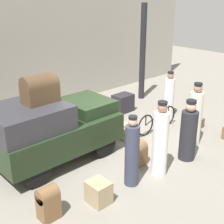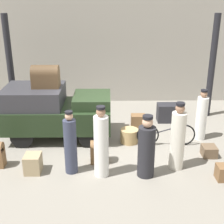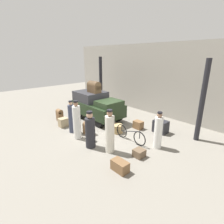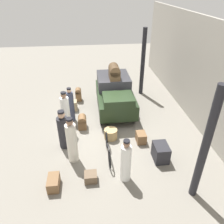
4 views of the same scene
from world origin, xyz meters
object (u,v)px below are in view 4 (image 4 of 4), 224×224
at_px(truck, 115,94).
at_px(trunk_on_truck_roof, 114,72).
at_px(bicycle, 108,149).
at_px(porter_with_bicycle, 72,142).
at_px(porter_lifting_near_truck, 66,113).
at_px(trunk_large_brown, 91,177).
at_px(conductor_in_dark_uniform, 71,106).
at_px(suitcase_small_leather, 141,137).
at_px(trunk_barrel_dark, 82,122).
at_px(porter_standing_middle, 126,162).
at_px(suitcase_tan_flat, 161,152).
at_px(trunk_umber_medium, 73,106).
at_px(suitcase_black_upright, 78,94).
at_px(porter_carrying_trunk, 63,131).
at_px(wicker_basket, 111,134).
at_px(trunk_wicker_pale, 54,183).

xyz_separation_m(truck, trunk_on_truck_roof, (-0.22, 0.00, 1.06)).
distance_m(bicycle, porter_with_bicycle, 1.36).
relative_size(porter_lifting_near_truck, trunk_large_brown, 4.45).
distance_m(conductor_in_dark_uniform, porter_lifting_near_truck, 0.79).
xyz_separation_m(suitcase_small_leather, trunk_barrel_dark, (-1.27, -2.36, 0.11)).
bearing_deg(bicycle, porter_standing_middle, 21.72).
relative_size(suitcase_tan_flat, trunk_umber_medium, 1.43).
relative_size(suitcase_tan_flat, trunk_barrel_dark, 1.12).
height_order(suitcase_black_upright, trunk_on_truck_roof, trunk_on_truck_roof).
relative_size(porter_carrying_trunk, trunk_umber_medium, 3.32).
bearing_deg(porter_carrying_trunk, trunk_large_brown, 26.77).
height_order(suitcase_tan_flat, trunk_barrel_dark, suitcase_tan_flat).
relative_size(bicycle, conductor_in_dark_uniform, 1.06).
xyz_separation_m(truck, trunk_umber_medium, (-0.27, -2.12, -0.66)).
relative_size(wicker_basket, trunk_umber_medium, 1.12).
relative_size(conductor_in_dark_uniform, suitcase_small_leather, 3.43).
height_order(bicycle, conductor_in_dark_uniform, conductor_in_dark_uniform).
bearing_deg(truck, conductor_in_dark_uniform, -71.60).
bearing_deg(bicycle, trunk_barrel_dark, -154.20).
xyz_separation_m(suitcase_black_upright, trunk_on_truck_roof, (1.06, 1.83, 1.59)).
distance_m(bicycle, porter_standing_middle, 1.30).
xyz_separation_m(bicycle, trunk_large_brown, (1.10, -0.68, -0.19)).
bearing_deg(suitcase_tan_flat, porter_with_bicycle, -95.93).
xyz_separation_m(porter_with_bicycle, trunk_on_truck_roof, (-3.63, 1.94, 1.14)).
xyz_separation_m(porter_lifting_near_truck, porter_standing_middle, (3.04, 2.06, -0.11)).
bearing_deg(porter_standing_middle, trunk_wicker_pale, -87.96).
distance_m(suitcase_black_upright, trunk_umber_medium, 1.06).
bearing_deg(porter_with_bicycle, suitcase_small_leather, 105.46).
relative_size(trunk_barrel_dark, trunk_large_brown, 1.51).
bearing_deg(porter_standing_middle, wicker_basket, -173.95).
bearing_deg(porter_standing_middle, suitcase_small_leather, 152.65).
relative_size(bicycle, trunk_barrel_dark, 2.81).
distance_m(suitcase_black_upright, trunk_wicker_pale, 5.92).
xyz_separation_m(suitcase_tan_flat, trunk_barrel_dark, (-2.34, -2.84, 0.00)).
xyz_separation_m(trunk_barrel_dark, trunk_umber_medium, (-1.67, -0.50, -0.08)).
height_order(bicycle, trunk_umber_medium, bicycle).
xyz_separation_m(porter_carrying_trunk, suitcase_black_upright, (-3.86, 0.47, -0.35)).
xyz_separation_m(wicker_basket, suitcase_tan_flat, (1.45, 1.66, 0.10)).
bearing_deg(wicker_basket, bicycle, -11.58).
xyz_separation_m(wicker_basket, suitcase_black_upright, (-3.57, -1.38, 0.16)).
height_order(porter_standing_middle, suitcase_small_leather, porter_standing_middle).
distance_m(conductor_in_dark_uniform, suitcase_black_upright, 2.04).
bearing_deg(suitcase_black_upright, truck, 55.08).
bearing_deg(trunk_wicker_pale, trunk_barrel_dark, 164.26).
distance_m(suitcase_small_leather, suitcase_black_upright, 4.72).
bearing_deg(bicycle, conductor_in_dark_uniform, -151.52).
distance_m(porter_lifting_near_truck, trunk_large_brown, 3.21).
height_order(bicycle, porter_carrying_trunk, porter_carrying_trunk).
bearing_deg(trunk_barrel_dark, trunk_wicker_pale, -15.74).
distance_m(truck, trunk_barrel_dark, 2.22).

